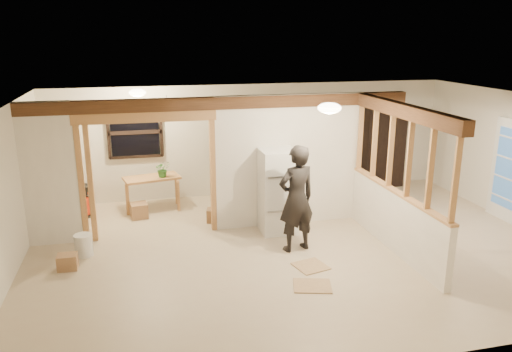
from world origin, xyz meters
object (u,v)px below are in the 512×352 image
object	(u,v)px
refrigerator	(278,191)
bookshelf	(384,147)
work_table	(153,193)
woman	(296,199)
shop_vac	(80,201)

from	to	relation	value
refrigerator	bookshelf	bearing A→B (deg)	33.92
refrigerator	work_table	world-z (taller)	refrigerator
refrigerator	bookshelf	xyz separation A→B (m)	(3.25, 2.19, 0.20)
woman	bookshelf	xyz separation A→B (m)	(3.18, 3.07, 0.06)
refrigerator	woman	size ratio (longest dim) A/B	0.85
woman	bookshelf	world-z (taller)	bookshelf
refrigerator	work_table	distance (m)	2.87
work_table	shop_vac	bearing A→B (deg)	172.04
woman	work_table	xyz separation A→B (m)	(-2.28, 2.66, -0.56)
refrigerator	work_table	size ratio (longest dim) A/B	1.39
woman	bookshelf	distance (m)	4.42
refrigerator	woman	bearing A→B (deg)	-85.31
work_table	bookshelf	xyz separation A→B (m)	(5.46, 0.41, 0.62)
woman	shop_vac	xyz separation A→B (m)	(-3.73, 2.56, -0.59)
shop_vac	bookshelf	distance (m)	6.96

